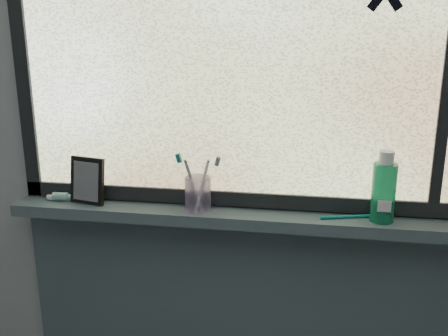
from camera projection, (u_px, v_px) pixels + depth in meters
name	position (u px, v px, depth m)	size (l,w,h in m)	color
wall_back	(249.00, 140.00, 1.67)	(3.00, 0.01, 2.50)	#9EA3A8
windowsill	(245.00, 218.00, 1.66)	(1.62, 0.14, 0.04)	#43535A
window_pane	(249.00, 54.00, 1.57)	(1.50, 0.01, 1.00)	silver
frame_bottom	(247.00, 199.00, 1.70)	(1.60, 0.03, 0.05)	black
frame_left	(22.00, 53.00, 1.69)	(0.05, 0.03, 1.10)	black
vanity_mirror	(87.00, 180.00, 1.73)	(0.13, 0.07, 0.16)	black
toothpaste_tube	(65.00, 197.00, 1.76)	(0.17, 0.04, 0.03)	silver
toothbrush_cup	(198.00, 194.00, 1.67)	(0.09, 0.09, 0.11)	#A493C2
toothbrush_lying	(350.00, 216.00, 1.60)	(0.24, 0.02, 0.02)	#0D7974
mouthwash_bottle	(384.00, 187.00, 1.55)	(0.08, 0.08, 0.19)	#1C9262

